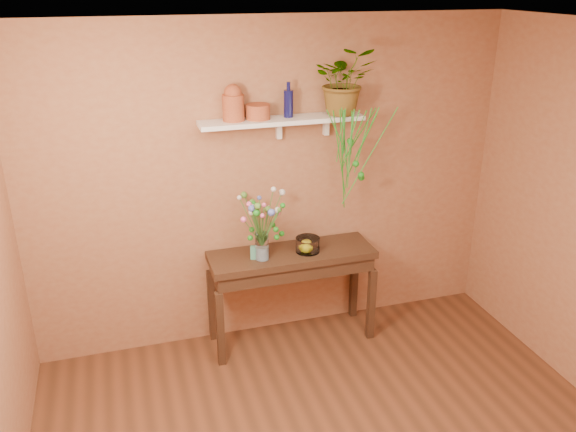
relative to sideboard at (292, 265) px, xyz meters
name	(u,v)px	position (x,y,z in m)	size (l,w,h in m)	color
room	(373,305)	(-0.10, -1.76, 0.63)	(4.04, 4.04, 2.70)	#5C301B
sideboard	(292,265)	(0.00, 0.00, 0.00)	(1.38, 0.44, 0.84)	#3D291A
wall_shelf	(283,121)	(-0.04, 0.12, 1.20)	(1.30, 0.24, 0.19)	white
terracotta_jug	(233,103)	(-0.42, 0.13, 1.35)	(0.21, 0.21, 0.28)	#A55127
terracotta_pot	(258,112)	(-0.23, 0.13, 1.28)	(0.19, 0.19, 0.11)	#A55127
blue_bottle	(288,103)	(0.01, 0.13, 1.33)	(0.08, 0.08, 0.27)	#0D0D3B
spider_plant	(344,81)	(0.46, 0.11, 1.49)	(0.47, 0.41, 0.53)	#1F7C1A
plant_fronds	(354,153)	(0.50, -0.04, 0.93)	(0.58, 0.35, 0.85)	#1F7C1A
glass_vase	(262,248)	(-0.27, -0.06, 0.22)	(0.11, 0.11, 0.23)	white
bouquet	(262,213)	(-0.27, -0.08, 0.54)	(0.41, 0.50, 0.48)	#386B28
glass_bowl	(308,245)	(0.13, -0.03, 0.18)	(0.20, 0.20, 0.12)	white
lemon	(306,247)	(0.11, -0.04, 0.17)	(0.08, 0.08, 0.08)	#FEF929
carton	(254,253)	(-0.33, -0.04, 0.18)	(0.05, 0.04, 0.11)	teal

